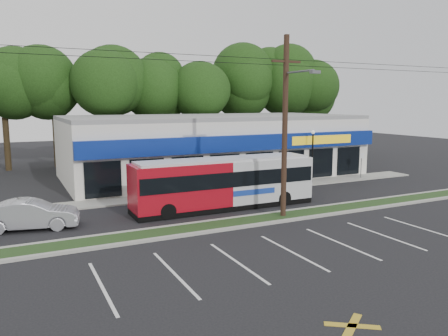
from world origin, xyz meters
name	(u,v)px	position (x,y,z in m)	size (l,w,h in m)	color
ground	(245,229)	(0.00, 0.00, 0.00)	(120.00, 120.00, 0.00)	black
grass_strip	(236,223)	(0.00, 1.00, 0.06)	(40.00, 1.60, 0.12)	#1D3315
curb_south	(244,227)	(0.00, 0.15, 0.07)	(40.00, 0.25, 0.14)	#9E9E93
curb_north	(229,219)	(0.00, 1.85, 0.07)	(40.00, 0.25, 0.14)	#9E9E93
sidewalk	(245,189)	(5.00, 9.00, 0.05)	(32.00, 2.20, 0.10)	#9E9E93
strip_mall	(212,146)	(5.50, 15.91, 2.65)	(25.00, 12.55, 5.30)	silver
utility_pole	(283,121)	(2.83, 0.93, 5.41)	(50.00, 2.77, 10.00)	black
lamp_post	(313,150)	(11.00, 8.80, 2.67)	(0.30, 0.30, 4.25)	black
sign_post	(362,161)	(16.00, 8.57, 1.56)	(0.45, 0.10, 2.23)	#59595E
tree_line	(159,83)	(4.00, 26.00, 8.42)	(46.76, 6.76, 11.83)	black
metrobus	(225,182)	(1.05, 4.50, 1.63)	(11.49, 2.52, 3.08)	#A10C19
car_dark	(273,183)	(6.37, 7.27, 0.68)	(1.61, 4.01, 1.37)	black
car_silver	(31,215)	(-9.85, 4.80, 0.77)	(1.63, 4.68, 1.54)	#9FA0A7
pedestrian_a	(306,180)	(8.52, 6.28, 0.84)	(0.61, 0.40, 1.67)	beige
pedestrian_b	(227,188)	(2.00, 6.00, 0.92)	(0.89, 0.69, 1.83)	beige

